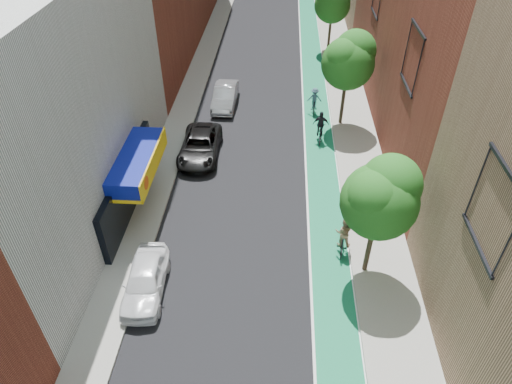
% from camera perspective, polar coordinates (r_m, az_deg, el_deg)
% --- Properties ---
extents(bike_lane, '(2.00, 68.00, 0.01)m').
position_cam_1_polar(bike_lane, '(35.51, 7.57, 10.12)').
color(bike_lane, '#136C4A').
rests_on(bike_lane, ground).
extents(sidewalk_left, '(2.00, 68.00, 0.15)m').
position_cam_1_polar(sidewalk_left, '(36.11, -8.71, 10.64)').
color(sidewalk_left, gray).
rests_on(sidewalk_left, ground).
extents(sidewalk_right, '(3.00, 68.00, 0.15)m').
position_cam_1_polar(sidewalk_right, '(35.76, 11.63, 9.99)').
color(sidewalk_right, gray).
rests_on(sidewalk_right, ground).
extents(building_left_white, '(8.00, 20.00, 12.00)m').
position_cam_1_polar(building_left_white, '(25.18, -26.47, 9.09)').
color(building_left_white, silver).
rests_on(building_left_white, ground).
extents(tree_near, '(3.40, 3.36, 6.42)m').
position_cam_1_polar(tree_near, '(19.94, 15.39, -0.52)').
color(tree_near, '#332619').
rests_on(tree_near, ground).
extents(tree_mid, '(3.55, 3.53, 6.74)m').
position_cam_1_polar(tree_mid, '(31.82, 11.56, 15.96)').
color(tree_mid, '#332619').
rests_on(tree_mid, ground).
extents(tree_far, '(3.30, 3.25, 6.21)m').
position_cam_1_polar(tree_far, '(45.11, 9.62, 22.41)').
color(tree_far, '#332619').
rests_on(tree_far, ground).
extents(parked_car_white, '(1.98, 4.43, 1.48)m').
position_cam_1_polar(parked_car_white, '(21.70, -13.69, -10.64)').
color(parked_car_white, white).
rests_on(parked_car_white, ground).
extents(parked_car_black, '(2.46, 5.28, 1.46)m').
position_cam_1_polar(parked_car_black, '(29.81, -7.01, 5.75)').
color(parked_car_black, black).
rests_on(parked_car_black, ground).
extents(parked_car_silver, '(1.72, 4.69, 1.53)m').
position_cam_1_polar(parked_car_silver, '(35.63, -3.88, 11.86)').
color(parked_car_silver, '#9A9DA2').
rests_on(parked_car_silver, ground).
extents(cyclist_lane_near, '(0.93, 1.84, 2.09)m').
position_cam_1_polar(cyclist_lane_near, '(23.17, 10.80, -5.64)').
color(cyclist_lane_near, black).
rests_on(cyclist_lane_near, ground).
extents(cyclist_lane_mid, '(1.09, 1.96, 2.16)m').
position_cam_1_polar(cyclist_lane_mid, '(31.41, 8.05, 7.65)').
color(cyclist_lane_mid, black).
rests_on(cyclist_lane_mid, ground).
extents(cyclist_lane_far, '(1.05, 1.73, 1.94)m').
position_cam_1_polar(cyclist_lane_far, '(34.80, 7.29, 11.10)').
color(cyclist_lane_far, black).
rests_on(cyclist_lane_far, ground).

